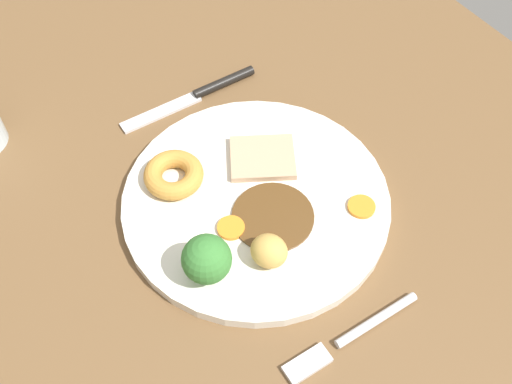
% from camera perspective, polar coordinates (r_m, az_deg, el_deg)
% --- Properties ---
extents(dining_table, '(1.20, 0.84, 0.04)m').
position_cam_1_polar(dining_table, '(0.69, 2.63, -2.70)').
color(dining_table, brown).
rests_on(dining_table, ground).
extents(dinner_plate, '(0.29, 0.29, 0.01)m').
position_cam_1_polar(dinner_plate, '(0.67, -0.00, -0.86)').
color(dinner_plate, silver).
rests_on(dinner_plate, dining_table).
extents(gravy_pool, '(0.09, 0.09, 0.00)m').
position_cam_1_polar(gravy_pool, '(0.65, 1.57, -2.28)').
color(gravy_pool, '#563819').
rests_on(gravy_pool, dinner_plate).
extents(meat_slice_main, '(0.09, 0.09, 0.01)m').
position_cam_1_polar(meat_slice_main, '(0.69, 0.61, 3.19)').
color(meat_slice_main, tan).
rests_on(meat_slice_main, dinner_plate).
extents(yorkshire_pudding, '(0.07, 0.07, 0.02)m').
position_cam_1_polar(yorkshire_pudding, '(0.68, -7.66, 1.60)').
color(yorkshire_pudding, '#C68938').
rests_on(yorkshire_pudding, dinner_plate).
extents(roast_potato_left, '(0.05, 0.05, 0.03)m').
position_cam_1_polar(roast_potato_left, '(0.61, 1.22, -5.50)').
color(roast_potato_left, tan).
rests_on(roast_potato_left, dinner_plate).
extents(carrot_coin_front, '(0.03, 0.03, 0.00)m').
position_cam_1_polar(carrot_coin_front, '(0.64, -2.35, -3.35)').
color(carrot_coin_front, orange).
rests_on(carrot_coin_front, dinner_plate).
extents(carrot_coin_back, '(0.03, 0.03, 0.00)m').
position_cam_1_polar(carrot_coin_back, '(0.66, 9.77, -1.35)').
color(carrot_coin_back, orange).
rests_on(carrot_coin_back, dinner_plate).
extents(broccoli_floret, '(0.05, 0.05, 0.05)m').
position_cam_1_polar(broccoli_floret, '(0.59, -4.60, -6.28)').
color(broccoli_floret, '#8CB766').
rests_on(broccoli_floret, dinner_plate).
extents(fork, '(0.02, 0.15, 0.01)m').
position_cam_1_polar(fork, '(0.60, 8.66, -13.20)').
color(fork, silver).
rests_on(fork, dining_table).
extents(knife, '(0.02, 0.19, 0.01)m').
position_cam_1_polar(knife, '(0.78, -5.11, 9.15)').
color(knife, black).
rests_on(knife, dining_table).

